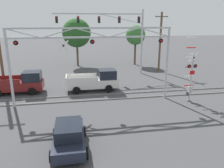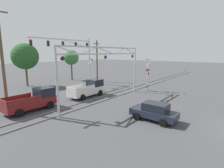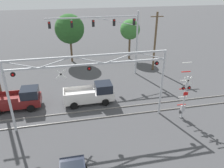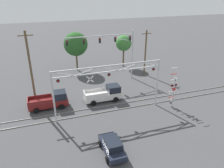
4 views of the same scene
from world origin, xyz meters
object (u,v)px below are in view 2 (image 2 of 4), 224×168
pickup_truck_following (34,100)px  sedan_waiting (154,111)px  pickup_truck_lead (88,89)px  utility_pole_right (97,61)px  background_tree_far_left_verge (25,56)px  traffic_signal_span (76,51)px  crossing_gantry (105,62)px  crossing_signal_mast (147,77)px  utility_pole_left (2,59)px  background_tree_beyond_span (71,58)px

pickup_truck_following → sedan_waiting: size_ratio=1.28×
pickup_truck_following → pickup_truck_lead: bearing=-3.0°
sedan_waiting → utility_pole_right: utility_pole_right is taller
pickup_truck_lead → background_tree_far_left_verge: (-1.45, 13.56, 4.13)m
traffic_signal_span → pickup_truck_following: (-11.30, -6.31, -4.95)m
traffic_signal_span → utility_pole_right: traffic_signal_span is taller
crossing_gantry → sedan_waiting: 8.37m
crossing_signal_mast → utility_pole_left: utility_pole_left is taller
crossing_signal_mast → pickup_truck_lead: bearing=149.5°
crossing_signal_mast → sedan_waiting: crossing_signal_mast is taller
crossing_signal_mast → background_tree_beyond_span: size_ratio=0.89×
background_tree_beyond_span → background_tree_far_left_verge: bearing=176.0°
utility_pole_right → background_tree_beyond_span: size_ratio=1.28×
crossing_gantry → utility_pole_right: size_ratio=1.67×
traffic_signal_span → utility_pole_right: bearing=7.0°
utility_pole_left → utility_pole_right: size_ratio=1.24×
pickup_truck_lead → utility_pole_right: bearing=37.1°
pickup_truck_lead → sedan_waiting: (-2.50, -10.52, -0.22)m
background_tree_beyond_span → pickup_truck_following: bearing=-140.6°
pickup_truck_following → utility_pole_left: 4.84m
crossing_gantry → pickup_truck_lead: 5.07m
utility_pole_right → utility_pole_left: bearing=-163.9°
traffic_signal_span → sedan_waiting: 19.08m
traffic_signal_span → background_tree_beyond_span: traffic_signal_span is taller
traffic_signal_span → pickup_truck_following: bearing=-150.8°
crossing_signal_mast → utility_pole_left: size_ratio=0.56×
crossing_gantry → background_tree_far_left_verge: 17.00m
traffic_signal_span → background_tree_far_left_verge: traffic_signal_span is taller
pickup_truck_lead → background_tree_far_left_verge: 14.25m
crossing_signal_mast → background_tree_far_left_verge: 20.69m
utility_pole_right → crossing_gantry: bearing=-133.7°
utility_pole_left → background_tree_beyond_span: 20.39m
crossing_gantry → utility_pole_right: (10.34, 10.84, -0.53)m
traffic_signal_span → sedan_waiting: size_ratio=2.89×
utility_pole_left → traffic_signal_span: bearing=19.9°
pickup_truck_lead → background_tree_beyond_span: bearing=58.7°
background_tree_beyond_span → background_tree_far_left_verge: 9.33m
crossing_gantry → pickup_truck_lead: (0.50, 3.40, -3.72)m
sedan_waiting → background_tree_far_left_verge: 24.49m
crossing_signal_mast → traffic_signal_span: (-4.00, 11.36, 3.81)m
crossing_signal_mast → pickup_truck_following: 16.15m
background_tree_far_left_verge → crossing_gantry: bearing=-86.8°
pickup_truck_lead → crossing_gantry: bearing=-98.4°
pickup_truck_lead → background_tree_far_left_verge: background_tree_far_left_verge is taller
pickup_truck_lead → sedan_waiting: 10.81m
pickup_truck_lead → utility_pole_right: 12.74m
crossing_gantry → traffic_signal_span: 11.09m
crossing_gantry → background_tree_beyond_span: bearing=62.9°
crossing_signal_mast → sedan_waiting: size_ratio=1.43×
traffic_signal_span → crossing_gantry: bearing=-113.5°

